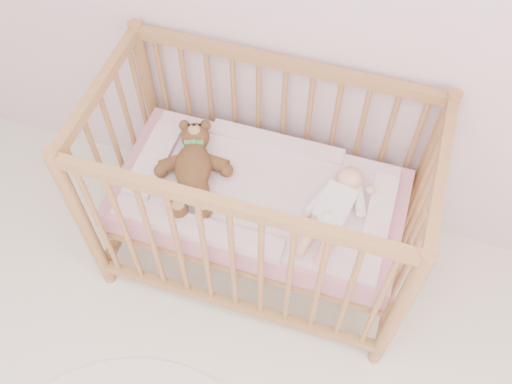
% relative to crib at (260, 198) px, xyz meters
% --- Properties ---
extents(crib, '(1.36, 0.76, 1.00)m').
position_rel_crib_xyz_m(crib, '(0.00, 0.00, 0.00)').
color(crib, '#AB7E48').
rests_on(crib, floor).
extents(mattress, '(1.22, 0.62, 0.13)m').
position_rel_crib_xyz_m(mattress, '(0.00, 0.00, -0.01)').
color(mattress, pink).
rests_on(mattress, crib).
extents(blanket, '(1.10, 0.58, 0.06)m').
position_rel_crib_xyz_m(blanket, '(0.00, 0.00, 0.06)').
color(blanket, '#E9A0B7').
rests_on(blanket, mattress).
extents(baby, '(0.32, 0.52, 0.12)m').
position_rel_crib_xyz_m(baby, '(0.32, -0.02, 0.14)').
color(baby, white).
rests_on(baby, blanket).
extents(teddy_bear, '(0.48, 0.57, 0.14)m').
position_rel_crib_xyz_m(teddy_bear, '(-0.28, -0.02, 0.15)').
color(teddy_bear, brown).
rests_on(teddy_bear, blanket).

